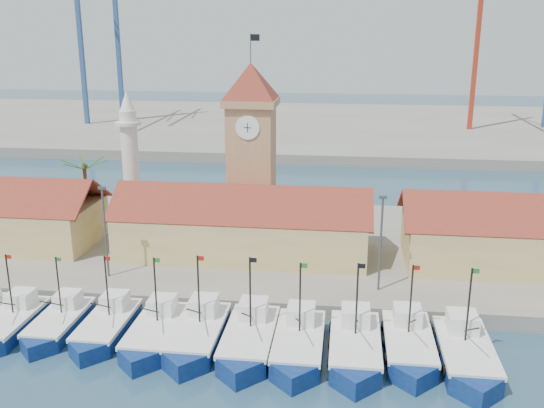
# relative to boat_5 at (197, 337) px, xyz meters

# --- Properties ---
(ground) EXTENTS (400.00, 400.00, 0.00)m
(ground) POSITION_rel_boat_5_xyz_m (0.82, -2.45, -0.81)
(ground) COLOR navy
(ground) RESTS_ON ground
(quay) EXTENTS (140.00, 32.00, 1.50)m
(quay) POSITION_rel_boat_5_xyz_m (0.82, 21.55, -0.06)
(quay) COLOR gray
(quay) RESTS_ON ground
(terminal) EXTENTS (240.00, 80.00, 2.00)m
(terminal) POSITION_rel_boat_5_xyz_m (0.82, 107.55, 0.19)
(terminal) COLOR gray
(terminal) RESTS_ON ground
(boat_1) EXTENTS (3.46, 9.49, 7.18)m
(boat_1) POSITION_rel_boat_5_xyz_m (-16.27, 0.05, -0.07)
(boat_1) COLOR navy
(boat_1) RESTS_ON ground
(boat_2) EXTENTS (3.33, 9.11, 6.89)m
(boat_2) POSITION_rel_boat_5_xyz_m (-12.22, 0.69, -0.10)
(boat_2) COLOR navy
(boat_2) RESTS_ON ground
(boat_3) EXTENTS (3.49, 9.56, 7.24)m
(boat_3) POSITION_rel_boat_5_xyz_m (-7.94, 0.58, -0.07)
(boat_3) COLOR navy
(boat_3) RESTS_ON ground
(boat_4) EXTENTS (3.64, 9.98, 7.55)m
(boat_4) POSITION_rel_boat_5_xyz_m (-3.57, -0.04, -0.03)
(boat_4) COLOR navy
(boat_4) RESTS_ON ground
(boat_5) EXTENTS (3.80, 10.42, 7.88)m
(boat_5) POSITION_rel_boat_5_xyz_m (0.00, 0.00, 0.00)
(boat_5) COLOR navy
(boat_5) RESTS_ON ground
(boat_6) EXTENTS (3.90, 10.68, 8.08)m
(boat_6) POSITION_rel_boat_5_xyz_m (4.27, -0.33, 0.02)
(boat_6) COLOR navy
(boat_6) RESTS_ON ground
(boat_7) EXTENTS (3.81, 10.44, 7.90)m
(boat_7) POSITION_rel_boat_5_xyz_m (8.25, -0.55, 0.00)
(boat_7) COLOR navy
(boat_7) RESTS_ON ground
(boat_8) EXTENTS (3.90, 10.68, 8.08)m
(boat_8) POSITION_rel_boat_5_xyz_m (12.65, -0.51, 0.02)
(boat_8) COLOR navy
(boat_8) RESTS_ON ground
(boat_9) EXTENTS (3.74, 10.26, 7.76)m
(boat_9) POSITION_rel_boat_5_xyz_m (16.84, 0.43, -0.01)
(boat_9) COLOR navy
(boat_9) RESTS_ON ground
(boat_10) EXTENTS (3.92, 10.73, 8.12)m
(boat_10) POSITION_rel_boat_5_xyz_m (21.03, -0.56, 0.02)
(boat_10) COLOR navy
(boat_10) RESTS_ON ground
(hall_center) EXTENTS (27.04, 10.13, 7.61)m
(hall_center) POSITION_rel_boat_5_xyz_m (0.82, 17.55, 3.17)
(hall_center) COLOR #DBBC78
(hall_center) RESTS_ON quay
(clock_tower) EXTENTS (5.80, 5.80, 22.70)m
(clock_tower) POSITION_rel_boat_5_xyz_m (0.82, 23.54, 11.15)
(clock_tower) COLOR tan
(clock_tower) RESTS_ON quay
(minaret) EXTENTS (3.00, 3.00, 16.30)m
(minaret) POSITION_rel_boat_5_xyz_m (-14.18, 25.55, 8.91)
(minaret) COLOR silver
(minaret) RESTS_ON quay
(palm_tree) EXTENTS (5.60, 5.03, 8.39)m
(palm_tree) POSITION_rel_boat_5_xyz_m (-19.18, 23.55, 5.43)
(palm_tree) COLOR brown
(palm_tree) RESTS_ON quay
(lamp_posts) EXTENTS (80.70, 0.25, 9.03)m
(lamp_posts) POSITION_rel_boat_5_xyz_m (1.32, 9.55, 5.66)
(lamp_posts) COLOR #3F3F44
(lamp_posts) RESTS_ON quay
(crane_blue_far) EXTENTS (1.00, 36.67, 45.31)m
(crane_blue_far) POSITION_rel_boat_5_xyz_m (-52.35, 97.65, 26.66)
(crane_blue_far) COLOR #2B4D84
(crane_blue_far) RESTS_ON terminal
(crane_blue_near) EXTENTS (1.00, 32.84, 41.14)m
(crane_blue_near) POSITION_rel_boat_5_xyz_m (-45.43, 104.09, 24.03)
(crane_blue_near) COLOR #2B4D84
(crane_blue_near) RESTS_ON terminal
(crane_red_right) EXTENTS (1.00, 34.04, 46.39)m
(crane_red_right) POSITION_rel_boat_5_xyz_m (39.80, 101.06, 27.03)
(crane_red_right) COLOR #A72D19
(crane_red_right) RESTS_ON terminal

